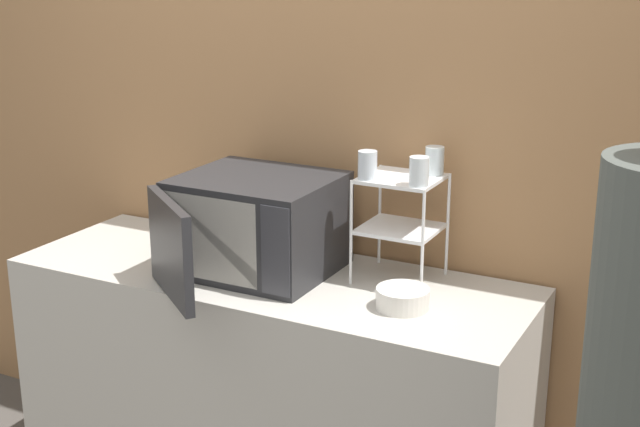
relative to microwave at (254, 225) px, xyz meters
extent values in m
cube|color=#9E7047|center=(0.06, 0.35, 0.21)|extent=(8.00, 0.06, 2.60)
cube|color=#B7B2A8|center=(0.06, 0.00, -0.63)|extent=(1.78, 0.63, 0.93)
cube|color=#262628|center=(0.01, 0.02, 0.00)|extent=(0.50, 0.44, 0.33)
cube|color=#B7B2A8|center=(-0.05, -0.19, 0.00)|extent=(0.36, 0.01, 0.28)
cube|color=#333338|center=(0.20, -0.20, 0.00)|extent=(0.10, 0.01, 0.29)
cube|color=#262628|center=(-0.10, -0.33, 0.00)|extent=(0.33, 0.26, 0.31)
cylinder|color=white|center=(0.34, 0.04, 0.01)|extent=(0.01, 0.01, 0.35)
cylinder|color=white|center=(0.59, 0.04, 0.01)|extent=(0.01, 0.01, 0.35)
cylinder|color=white|center=(0.34, 0.27, 0.01)|extent=(0.01, 0.01, 0.35)
cylinder|color=white|center=(0.59, 0.27, 0.01)|extent=(0.01, 0.01, 0.35)
cube|color=white|center=(0.46, 0.15, 0.01)|extent=(0.25, 0.23, 0.01)
cube|color=white|center=(0.46, 0.15, 0.18)|extent=(0.25, 0.23, 0.01)
cylinder|color=silver|center=(0.38, 0.07, 0.23)|extent=(0.06, 0.06, 0.09)
cylinder|color=silver|center=(0.55, 0.23, 0.23)|extent=(0.06, 0.06, 0.09)
cylinder|color=silver|center=(0.55, 0.07, 0.23)|extent=(0.06, 0.06, 0.09)
cylinder|color=silver|center=(0.57, -0.07, -0.16)|extent=(0.09, 0.09, 0.01)
cylinder|color=silver|center=(0.57, -0.07, -0.13)|extent=(0.16, 0.16, 0.06)
camera|label=1|loc=(1.51, -2.42, 0.90)|focal=50.00mm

